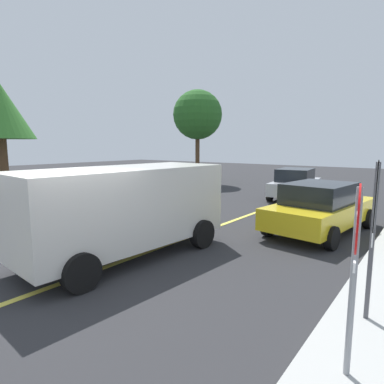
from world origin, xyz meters
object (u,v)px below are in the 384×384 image
object	(u,v)px
white_van	(124,206)
car_silver_mid_road	(296,183)
stop_sign	(355,252)
speed_limit_sign	(374,213)
tree_centre_verge	(198,115)
car_yellow_near_curb	(321,207)

from	to	relation	value
white_van	car_silver_mid_road	size ratio (longest dim) A/B	1.17
car_silver_mid_road	stop_sign	bearing A→B (deg)	-157.74
stop_sign	speed_limit_sign	distance (m)	1.49
stop_sign	tree_centre_verge	distance (m)	20.26
speed_limit_sign	tree_centre_verge	xyz separation A→B (m)	(13.51, 13.19, 3.09)
stop_sign	car_yellow_near_curb	bearing A→B (deg)	18.34
tree_centre_verge	car_silver_mid_road	bearing A→B (deg)	-106.99
car_yellow_near_curb	tree_centre_verge	bearing A→B (deg)	52.78
white_van	tree_centre_verge	distance (m)	16.13
stop_sign	tree_centre_verge	bearing A→B (deg)	41.45
car_silver_mid_road	car_yellow_near_curb	bearing A→B (deg)	-153.62
car_yellow_near_curb	stop_sign	bearing A→B (deg)	-161.66
car_silver_mid_road	tree_centre_verge	distance (m)	9.41
stop_sign	car_silver_mid_road	bearing A→B (deg)	22.26
car_silver_mid_road	car_yellow_near_curb	world-z (taller)	car_yellow_near_curb
car_silver_mid_road	white_van	bearing A→B (deg)	178.69
white_van	tree_centre_verge	size ratio (longest dim) A/B	0.81
speed_limit_sign	white_van	world-z (taller)	speed_limit_sign
speed_limit_sign	stop_sign	bearing A→B (deg)	-178.35
car_yellow_near_curb	tree_centre_verge	distance (m)	14.45
stop_sign	speed_limit_sign	world-z (taller)	speed_limit_sign
stop_sign	car_yellow_near_curb	size ratio (longest dim) A/B	0.49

